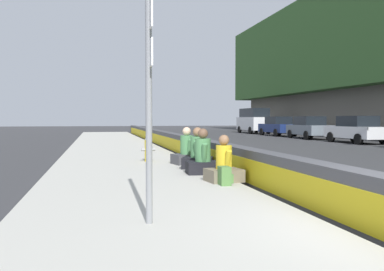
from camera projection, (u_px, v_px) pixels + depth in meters
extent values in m
plane|color=#353538|center=(384.00, 242.00, 5.39)|extent=(160.00, 160.00, 0.00)
cube|color=#B5B2A8|center=(178.00, 251.00, 4.81)|extent=(80.00, 4.40, 0.14)
cube|color=gold|center=(369.00, 213.00, 5.32)|extent=(74.48, 0.01, 0.54)
cylinder|color=gray|center=(149.00, 91.00, 5.73)|extent=(0.09, 0.09, 3.60)
cube|color=white|center=(150.00, 16.00, 5.69)|extent=(0.44, 0.02, 0.36)
cube|color=#1956AD|center=(151.00, 16.00, 5.69)|extent=(0.30, 0.01, 0.10)
cube|color=white|center=(150.00, 54.00, 5.71)|extent=(0.44, 0.02, 0.36)
cube|color=black|center=(151.00, 54.00, 5.71)|extent=(0.30, 0.01, 0.10)
cylinder|color=gold|center=(148.00, 151.00, 14.04)|extent=(0.24, 0.24, 0.72)
cone|color=gray|center=(148.00, 137.00, 14.02)|extent=(0.26, 0.26, 0.16)
cylinder|color=gray|center=(153.00, 149.00, 14.08)|extent=(0.10, 0.12, 0.10)
cylinder|color=gray|center=(143.00, 150.00, 14.00)|extent=(0.10, 0.12, 0.10)
cube|color=#706651|center=(224.00, 175.00, 9.63)|extent=(0.74, 0.84, 0.28)
cylinder|color=gold|center=(224.00, 157.00, 9.61)|extent=(0.36, 0.36, 0.54)
sphere|color=#8E6647|center=(224.00, 140.00, 9.59)|extent=(0.24, 0.24, 0.24)
cylinder|color=gold|center=(220.00, 159.00, 9.80)|extent=(0.29, 0.16, 0.47)
cylinder|color=gold|center=(228.00, 160.00, 9.42)|extent=(0.29, 0.16, 0.47)
cube|color=black|center=(203.00, 167.00, 11.00)|extent=(0.77, 0.89, 0.31)
cylinder|color=#4C8951|center=(203.00, 150.00, 10.98)|extent=(0.40, 0.40, 0.59)
sphere|color=brown|center=(203.00, 134.00, 10.96)|extent=(0.26, 0.26, 0.26)
cylinder|color=#4C8951|center=(201.00, 152.00, 11.20)|extent=(0.31, 0.16, 0.52)
cylinder|color=#4C8951|center=(204.00, 153.00, 10.77)|extent=(0.31, 0.16, 0.52)
cube|color=black|center=(198.00, 163.00, 12.15)|extent=(0.95, 1.03, 0.31)
cylinder|color=#4C8951|center=(198.00, 147.00, 12.13)|extent=(0.40, 0.40, 0.59)
sphere|color=#8E6647|center=(198.00, 132.00, 12.11)|extent=(0.26, 0.26, 0.26)
cylinder|color=#4C8951|center=(198.00, 148.00, 12.35)|extent=(0.33, 0.23, 0.52)
cylinder|color=#4C8951|center=(197.00, 150.00, 11.91)|extent=(0.33, 0.23, 0.52)
cube|color=#424247|center=(187.00, 159.00, 13.29)|extent=(0.86, 0.95, 0.31)
cylinder|color=#4C8951|center=(187.00, 145.00, 13.27)|extent=(0.40, 0.40, 0.59)
sphere|color=beige|center=(187.00, 131.00, 13.25)|extent=(0.26, 0.26, 0.26)
cylinder|color=#4C8951|center=(184.00, 146.00, 13.47)|extent=(0.32, 0.20, 0.51)
cylinder|color=#4C8951|center=(190.00, 147.00, 13.07)|extent=(0.32, 0.20, 0.51)
cube|color=#4C7A3D|center=(224.00, 176.00, 9.10)|extent=(0.32, 0.22, 0.40)
cube|color=#4C7A3D|center=(231.00, 178.00, 9.13)|extent=(0.22, 0.06, 0.20)
cube|color=silver|center=(356.00, 132.00, 26.65)|extent=(4.55, 1.93, 0.72)
cube|color=black|center=(357.00, 121.00, 26.52)|extent=(2.25, 1.69, 0.66)
cylinder|color=black|center=(331.00, 137.00, 27.84)|extent=(0.67, 0.24, 0.66)
cylinder|color=black|center=(354.00, 137.00, 28.27)|extent=(0.67, 0.24, 0.66)
cylinder|color=black|center=(359.00, 139.00, 25.05)|extent=(0.67, 0.24, 0.66)
cylinder|color=black|center=(384.00, 139.00, 25.48)|extent=(0.67, 0.24, 0.66)
cube|color=slate|center=(309.00, 130.00, 32.22)|extent=(4.57, 1.98, 0.72)
cube|color=black|center=(310.00, 121.00, 32.09)|extent=(2.26, 1.71, 0.66)
cylinder|color=black|center=(290.00, 134.00, 33.49)|extent=(0.67, 0.25, 0.66)
cylinder|color=black|center=(311.00, 134.00, 33.80)|extent=(0.67, 0.25, 0.66)
cylinder|color=black|center=(307.00, 135.00, 30.66)|extent=(0.67, 0.25, 0.66)
cylinder|color=black|center=(329.00, 135.00, 30.97)|extent=(0.67, 0.25, 0.66)
cube|color=navy|center=(278.00, 128.00, 37.62)|extent=(4.56, 1.97, 0.72)
cube|color=black|center=(278.00, 120.00, 37.50)|extent=(2.26, 1.70, 0.66)
cylinder|color=black|center=(262.00, 132.00, 38.81)|extent=(0.67, 0.24, 0.66)
cylinder|color=black|center=(279.00, 132.00, 39.25)|extent=(0.67, 0.24, 0.66)
cylinder|color=black|center=(276.00, 133.00, 36.02)|extent=(0.67, 0.24, 0.66)
cylinder|color=black|center=(295.00, 133.00, 36.46)|extent=(0.67, 0.24, 0.66)
cube|color=silver|center=(254.00, 124.00, 43.65)|extent=(5.10, 1.97, 1.30)
cube|color=black|center=(254.00, 113.00, 43.51)|extent=(4.10, 1.77, 0.90)
cylinder|color=black|center=(240.00, 130.00, 45.06)|extent=(0.72, 0.22, 0.72)
cylinder|color=black|center=(256.00, 129.00, 45.47)|extent=(0.72, 0.22, 0.72)
cylinder|color=black|center=(251.00, 130.00, 41.88)|extent=(0.72, 0.22, 0.72)
cylinder|color=black|center=(268.00, 130.00, 42.29)|extent=(0.72, 0.22, 0.72)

